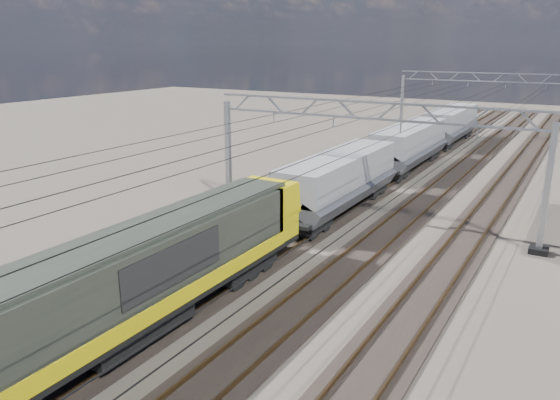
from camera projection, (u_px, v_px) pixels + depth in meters
The scene contains 12 objects.
ground at pixel (333, 244), 28.73m from camera, with size 160.00×160.00×0.00m, color #2A241F.
track_outer_west at pixel (239, 224), 31.61m from camera, with size 2.60×140.00×0.30m.
track_loco at pixel (300, 236), 29.68m from camera, with size 2.60×140.00×0.30m.
track_inner_east at pixel (369, 249), 27.75m from camera, with size 2.60×140.00×0.30m.
track_outer_east at pixel (448, 265), 25.82m from camera, with size 2.60×140.00×0.30m.
catenary_gantry_mid at pixel (365, 158), 30.98m from camera, with size 19.90×0.90×7.11m.
catenary_gantry_far at pixel (485, 102), 60.90m from camera, with size 19.90×0.90×7.11m.
overhead_wires at pixel (390, 117), 33.80m from camera, with size 12.03×140.00×0.53m.
locomotive at pixel (126, 282), 18.58m from camera, with size 2.76×21.10×3.62m.
hopper_wagon_lead at pixel (339, 178), 33.31m from camera, with size 3.38×13.00×3.25m.
hopper_wagon_mid at pixel (410, 143), 45.11m from camera, with size 3.38×13.00×3.25m.
hopper_wagon_third at pixel (451, 123), 56.91m from camera, with size 3.38×13.00×3.25m.
Camera 1 is at (11.14, -24.73, 10.14)m, focal length 35.00 mm.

